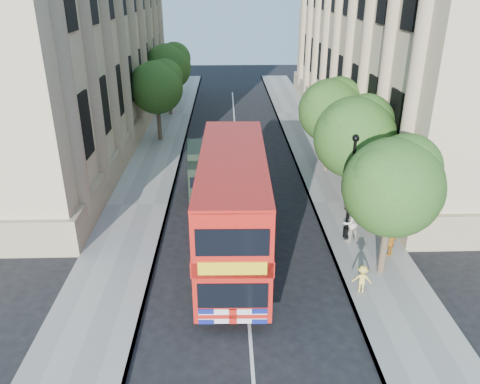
{
  "coord_description": "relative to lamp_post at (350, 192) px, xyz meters",
  "views": [
    {
      "loc": [
        -0.75,
        -13.76,
        11.38
      ],
      "look_at": [
        -0.13,
        6.62,
        2.3
      ],
      "focal_mm": 35.0,
      "sensor_mm": 36.0,
      "label": 1
    }
  ],
  "objects": [
    {
      "name": "police_constable",
      "position": [
        -5.34,
        -5.0,
        -1.54
      ],
      "size": [
        0.78,
        0.58,
        1.93
      ],
      "primitive_type": "imported",
      "rotation": [
        0.0,
        0.0,
        2.96
      ],
      "color": "black",
      "rests_on": "ground"
    },
    {
      "name": "child_b",
      "position": [
        -0.45,
        -4.42,
        -1.8
      ],
      "size": [
        0.84,
        0.59,
        1.18
      ],
      "primitive_type": "imported",
      "rotation": [
        0.0,
        0.0,
        2.93
      ],
      "color": "#E8C74F",
      "rests_on": "pavement_right"
    },
    {
      "name": "woman_pedestrian",
      "position": [
        0.06,
        -0.3,
        -1.46
      ],
      "size": [
        1.13,
        1.05,
        1.86
      ],
      "primitive_type": "imported",
      "rotation": [
        0.0,
        0.0,
        3.64
      ],
      "color": "beige",
      "rests_on": "pavement_right"
    },
    {
      "name": "child_a",
      "position": [
        1.58,
        -1.75,
        -1.78
      ],
      "size": [
        0.76,
        0.64,
        1.22
      ],
      "primitive_type": "imported",
      "rotation": [
        0.0,
        0.0,
        3.73
      ],
      "color": "orange",
      "rests_on": "pavement_right"
    },
    {
      "name": "tree_left_far",
      "position": [
        -10.96,
        16.03,
        1.93
      ],
      "size": [
        4.0,
        4.0,
        6.3
      ],
      "color": "#473828",
      "rests_on": "ground"
    },
    {
      "name": "pavement_left",
      "position": [
        -10.75,
        4.0,
        -2.45
      ],
      "size": [
        3.5,
        80.0,
        0.12
      ],
      "primitive_type": "cube",
      "color": "gray",
      "rests_on": "ground"
    },
    {
      "name": "building_left",
      "position": [
        -18.8,
        18.0,
        6.49
      ],
      "size": [
        12.0,
        38.0,
        18.0
      ],
      "primitive_type": "cube",
      "color": "tan",
      "rests_on": "ground"
    },
    {
      "name": "tree_right_near",
      "position": [
        0.84,
        -2.97,
        1.74
      ],
      "size": [
        4.0,
        4.0,
        6.08
      ],
      "color": "#473828",
      "rests_on": "ground"
    },
    {
      "name": "tree_right_mid",
      "position": [
        0.84,
        3.03,
        1.93
      ],
      "size": [
        4.2,
        4.2,
        6.37
      ],
      "color": "#473828",
      "rests_on": "ground"
    },
    {
      "name": "ground",
      "position": [
        -5.0,
        -6.0,
        -2.51
      ],
      "size": [
        120.0,
        120.0,
        0.0
      ],
      "primitive_type": "plane",
      "color": "black",
      "rests_on": "ground"
    },
    {
      "name": "double_decker_bus",
      "position": [
        -5.5,
        -1.48,
        0.15
      ],
      "size": [
        2.99,
        10.49,
        4.82
      ],
      "rotation": [
        0.0,
        0.0,
        -0.02
      ],
      "color": "#B6140C",
      "rests_on": "ground"
    },
    {
      "name": "tree_left_back",
      "position": [
        -10.96,
        24.03,
        2.2
      ],
      "size": [
        4.2,
        4.2,
        6.65
      ],
      "color": "#473828",
      "rests_on": "ground"
    },
    {
      "name": "box_van",
      "position": [
        -7.09,
        6.02,
        -1.23
      ],
      "size": [
        2.17,
        4.7,
        2.62
      ],
      "rotation": [
        0.0,
        0.0,
        0.07
      ],
      "color": "black",
      "rests_on": "ground"
    },
    {
      "name": "lamp_post",
      "position": [
        0.0,
        0.0,
        0.0
      ],
      "size": [
        0.32,
        0.32,
        5.16
      ],
      "color": "black",
      "rests_on": "pavement_right"
    },
    {
      "name": "tree_right_far",
      "position": [
        0.84,
        9.03,
        1.8
      ],
      "size": [
        4.0,
        4.0,
        6.15
      ],
      "color": "#473828",
      "rests_on": "ground"
    },
    {
      "name": "building_right",
      "position": [
        8.8,
        18.0,
        6.49
      ],
      "size": [
        12.0,
        38.0,
        18.0
      ],
      "primitive_type": "cube",
      "color": "tan",
      "rests_on": "ground"
    },
    {
      "name": "pavement_right",
      "position": [
        0.75,
        4.0,
        -2.45
      ],
      "size": [
        3.5,
        80.0,
        0.12
      ],
      "primitive_type": "cube",
      "color": "gray",
      "rests_on": "ground"
    }
  ]
}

